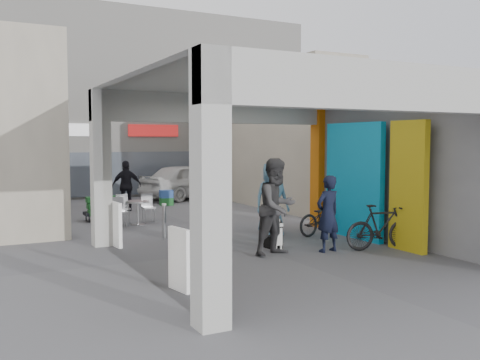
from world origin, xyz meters
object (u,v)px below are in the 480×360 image
produce_stand (103,211)px  man_elderly (272,198)px  white_van (190,181)px  bicycle_rear (381,227)px  man_crates (127,186)px  border_collie (275,236)px  man_with_dog (328,214)px  man_back_turned (277,207)px  cafe_set (132,214)px  bicycle_front (324,217)px

produce_stand → man_elderly: 5.45m
white_van → bicycle_rear: bearing=161.9°
man_elderly → man_crates: (-2.04, 6.14, -0.07)m
produce_stand → white_van: bearing=22.3°
border_collie → man_crates: (-1.17, 7.78, 0.56)m
man_with_dog → man_back_turned: bearing=-19.7°
man_with_dog → white_van: size_ratio=0.39×
border_collie → white_van: white_van is taller
border_collie → white_van: (2.14, 10.33, 0.43)m
man_with_dog → bicycle_rear: (1.17, -0.36, -0.32)m
cafe_set → man_back_turned: size_ratio=0.67×
bicycle_front → white_van: bearing=-9.5°
man_back_turned → man_elderly: 2.46m
produce_stand → man_crates: bearing=34.5°
man_with_dog → white_van: (1.31, 11.10, -0.09)m
border_collie → man_crates: size_ratio=0.43×
produce_stand → man_back_turned: 6.85m
man_with_dog → bicycle_rear: man_with_dog is taller
border_collie → man_with_dog: (0.83, -0.77, 0.53)m
cafe_set → border_collie: (1.81, -4.93, -0.00)m
produce_stand → bicycle_front: bearing=-70.2°
bicycle_front → man_with_dog: bearing=136.9°
bicycle_front → bicycle_rear: bicycle_rear is taller
bicycle_front → bicycle_rear: size_ratio=1.01×
man_back_turned → bicycle_rear: bearing=-28.8°
border_collie → white_van: bearing=71.1°
man_back_turned → bicycle_front: size_ratio=1.20×
man_with_dog → man_back_turned: 1.16m
cafe_set → bicycle_rear: size_ratio=0.81×
man_back_turned → border_collie: bearing=48.0°
man_elderly → cafe_set: bearing=134.2°
bicycle_rear → produce_stand: bearing=44.2°
man_back_turned → bicycle_front: man_back_turned is taller
man_crates → white_van: 4.18m
man_back_turned → white_van: bearing=63.3°
border_collie → man_back_turned: (-0.28, -0.53, 0.71)m
produce_stand → bicycle_front: (4.41, -4.99, 0.16)m
man_with_dog → man_elderly: size_ratio=0.89×
white_van → man_crates: bearing=110.2°
cafe_set → bicycle_rear: 7.16m
border_collie → man_elderly: (0.88, 1.64, 0.63)m
man_elderly → bicycle_rear: man_elderly is taller
white_van → bicycle_front: bearing=161.8°
cafe_set → man_with_dog: size_ratio=0.82×
man_crates → bicycle_front: bearing=119.5°
border_collie → man_elderly: 1.96m
man_with_dog → man_crates: man_crates is taller
man_back_turned → man_crates: size_ratio=1.18×
bicycle_front → white_van: 9.38m
cafe_set → white_van: size_ratio=0.32×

